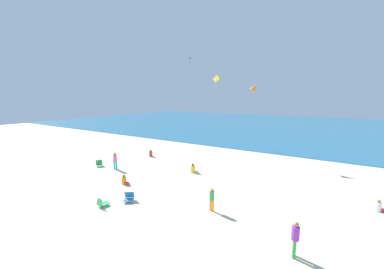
{
  "coord_description": "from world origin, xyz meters",
  "views": [
    {
      "loc": [
        7.5,
        -5.39,
        6.63
      ],
      "look_at": [
        0.0,
        6.9,
        4.21
      ],
      "focal_mm": 20.6,
      "sensor_mm": 36.0,
      "label": 1
    }
  ],
  "objects_px": {
    "person_6": "(115,159)",
    "kite_blue": "(190,58)",
    "person_7": "(193,169)",
    "person_4": "(295,237)",
    "beach_chair_far_right": "(102,203)",
    "kite_yellow": "(216,79)",
    "person_1": "(151,154)",
    "person_2": "(212,198)",
    "beach_chair_far_left": "(99,163)",
    "beach_chair_mid_beach": "(129,197)",
    "person_8": "(378,207)",
    "person_5": "(124,181)",
    "kite_orange": "(254,87)"
  },
  "relations": [
    {
      "from": "person_5",
      "to": "beach_chair_far_left",
      "type": "bearing_deg",
      "value": 152.91
    },
    {
      "from": "person_5",
      "to": "kite_orange",
      "type": "distance_m",
      "value": 15.79
    },
    {
      "from": "beach_chair_far_right",
      "to": "kite_blue",
      "type": "xyz_separation_m",
      "value": [
        -7.84,
        22.93,
        12.6
      ]
    },
    {
      "from": "person_6",
      "to": "kite_blue",
      "type": "distance_m",
      "value": 21.48
    },
    {
      "from": "person_2",
      "to": "person_5",
      "type": "relative_size",
      "value": 1.89
    },
    {
      "from": "beach_chair_far_right",
      "to": "person_1",
      "type": "xyz_separation_m",
      "value": [
        -5.35,
        10.39,
        0.07
      ]
    },
    {
      "from": "person_2",
      "to": "beach_chair_far_left",
      "type": "bearing_deg",
      "value": -93.67
    },
    {
      "from": "person_2",
      "to": "kite_yellow",
      "type": "distance_m",
      "value": 20.55
    },
    {
      "from": "kite_yellow",
      "to": "person_5",
      "type": "bearing_deg",
      "value": -88.95
    },
    {
      "from": "beach_chair_far_right",
      "to": "person_6",
      "type": "xyz_separation_m",
      "value": [
        -5.09,
        5.24,
        0.72
      ]
    },
    {
      "from": "person_7",
      "to": "person_8",
      "type": "xyz_separation_m",
      "value": [
        12.85,
        -0.15,
        -0.04
      ]
    },
    {
      "from": "beach_chair_far_right",
      "to": "person_1",
      "type": "relative_size",
      "value": 0.92
    },
    {
      "from": "beach_chair_far_left",
      "to": "kite_blue",
      "type": "relative_size",
      "value": 0.9
    },
    {
      "from": "person_7",
      "to": "person_8",
      "type": "bearing_deg",
      "value": -54.74
    },
    {
      "from": "person_5",
      "to": "person_8",
      "type": "distance_m",
      "value": 16.76
    },
    {
      "from": "beach_chair_far_right",
      "to": "kite_blue",
      "type": "distance_m",
      "value": 27.31
    },
    {
      "from": "beach_chair_mid_beach",
      "to": "beach_chair_far_right",
      "type": "xyz_separation_m",
      "value": [
        -0.88,
        -1.36,
        -0.03
      ]
    },
    {
      "from": "person_4",
      "to": "kite_yellow",
      "type": "distance_m",
      "value": 23.96
    },
    {
      "from": "beach_chair_far_left",
      "to": "person_2",
      "type": "relative_size",
      "value": 0.58
    },
    {
      "from": "person_5",
      "to": "kite_orange",
      "type": "relative_size",
      "value": 0.54
    },
    {
      "from": "beach_chair_far_left",
      "to": "kite_orange",
      "type": "bearing_deg",
      "value": 73.71
    },
    {
      "from": "kite_blue",
      "to": "beach_chair_mid_beach",
      "type": "bearing_deg",
      "value": -67.98
    },
    {
      "from": "kite_yellow",
      "to": "beach_chair_far_left",
      "type": "bearing_deg",
      "value": -109.24
    },
    {
      "from": "person_6",
      "to": "person_7",
      "type": "height_order",
      "value": "person_6"
    },
    {
      "from": "person_4",
      "to": "beach_chair_far_left",
      "type": "bearing_deg",
      "value": -13.11
    },
    {
      "from": "person_6",
      "to": "kite_blue",
      "type": "bearing_deg",
      "value": -34.37
    },
    {
      "from": "person_1",
      "to": "kite_yellow",
      "type": "xyz_separation_m",
      "value": [
        3.44,
        9.7,
        8.82
      ]
    },
    {
      "from": "person_6",
      "to": "beach_chair_far_left",
      "type": "bearing_deg",
      "value": 53.04
    },
    {
      "from": "beach_chair_far_left",
      "to": "person_1",
      "type": "distance_m",
      "value": 5.68
    },
    {
      "from": "beach_chair_mid_beach",
      "to": "person_6",
      "type": "bearing_deg",
      "value": -157.27
    },
    {
      "from": "beach_chair_mid_beach",
      "to": "person_6",
      "type": "xyz_separation_m",
      "value": [
        -5.97,
        3.88,
        0.69
      ]
    },
    {
      "from": "beach_chair_far_right",
      "to": "kite_yellow",
      "type": "relative_size",
      "value": 0.39
    },
    {
      "from": "person_2",
      "to": "kite_yellow",
      "type": "height_order",
      "value": "kite_yellow"
    },
    {
      "from": "beach_chair_far_left",
      "to": "person_5",
      "type": "bearing_deg",
      "value": 13.33
    },
    {
      "from": "kite_orange",
      "to": "kite_blue",
      "type": "xyz_separation_m",
      "value": [
        -12.39,
        7.21,
        5.14
      ]
    },
    {
      "from": "beach_chair_mid_beach",
      "to": "person_4",
      "type": "relative_size",
      "value": 0.54
    },
    {
      "from": "beach_chair_mid_beach",
      "to": "beach_chair_far_right",
      "type": "relative_size",
      "value": 1.16
    },
    {
      "from": "beach_chair_mid_beach",
      "to": "kite_blue",
      "type": "bearing_deg",
      "value": 167.73
    },
    {
      "from": "person_5",
      "to": "person_6",
      "type": "bearing_deg",
      "value": 140.61
    },
    {
      "from": "person_7",
      "to": "person_4",
      "type": "bearing_deg",
      "value": -91.18
    },
    {
      "from": "person_6",
      "to": "kite_blue",
      "type": "relative_size",
      "value": 1.78
    },
    {
      "from": "person_4",
      "to": "person_5",
      "type": "height_order",
      "value": "person_4"
    },
    {
      "from": "person_1",
      "to": "person_2",
      "type": "relative_size",
      "value": 0.56
    },
    {
      "from": "person_1",
      "to": "kite_yellow",
      "type": "bearing_deg",
      "value": -62.38
    },
    {
      "from": "beach_chair_mid_beach",
      "to": "person_1",
      "type": "xyz_separation_m",
      "value": [
        -6.23,
        9.03,
        0.04
      ]
    },
    {
      "from": "person_4",
      "to": "kite_orange",
      "type": "height_order",
      "value": "kite_orange"
    },
    {
      "from": "beach_chair_far_right",
      "to": "person_8",
      "type": "relative_size",
      "value": 1.01
    },
    {
      "from": "person_2",
      "to": "kite_yellow",
      "type": "xyz_separation_m",
      "value": [
        -7.91,
        17.05,
        8.3
      ]
    },
    {
      "from": "person_5",
      "to": "person_2",
      "type": "bearing_deg",
      "value": -10.35
    },
    {
      "from": "person_1",
      "to": "kite_yellow",
      "type": "relative_size",
      "value": 0.42
    }
  ]
}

